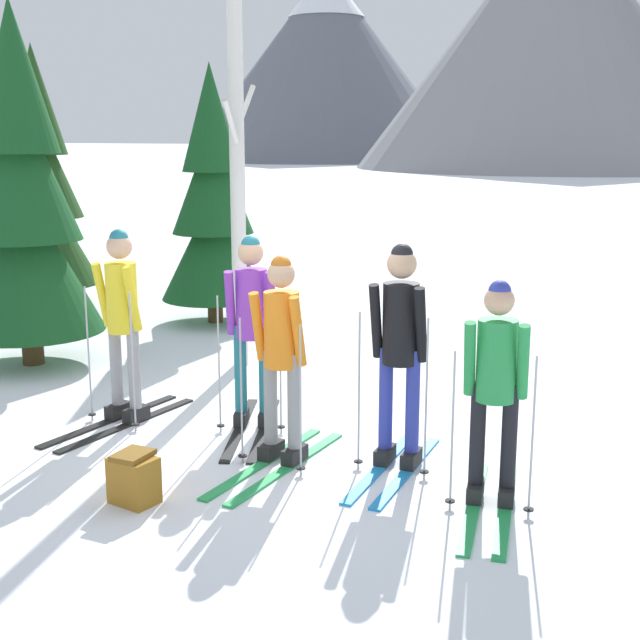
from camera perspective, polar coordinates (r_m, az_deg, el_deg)
name	(u,v)px	position (r m, az deg, el deg)	size (l,w,h in m)	color
ground_plane	(283,446)	(7.40, -2.50, -8.31)	(400.00, 400.00, 0.00)	white
skier_in_yellow	(122,317)	(7.95, -12.99, 0.18)	(0.61, 1.73, 1.77)	black
skier_in_purple	(252,320)	(7.63, -4.52, -0.03)	(0.90, 1.67, 1.74)	black
skier_in_orange	(281,352)	(6.76, -2.59, -2.16)	(0.61, 1.72, 1.68)	green
skier_in_black	(400,346)	(6.68, 5.31, -1.70)	(0.61, 1.57, 1.78)	#1E84D1
skier_in_green	(496,381)	(6.14, 11.57, -3.99)	(0.60, 1.61, 1.62)	green
pine_tree_near	(213,207)	(11.99, -7.12, 7.46)	(1.47, 1.47, 3.54)	#51381E
pine_tree_mid	(22,203)	(10.17, -19.11, 7.33)	(1.67, 1.67, 4.03)	#51381E
pine_tree_far	(40,190)	(13.53, -18.05, 8.16)	(1.61, 1.61, 3.88)	#51381E
birch_tree_tall	(237,155)	(9.59, -5.51, 10.82)	(0.24, 0.84, 4.71)	silver
backpack_on_snow_front	(134,478)	(6.39, -12.23, -10.20)	(0.36, 0.29, 0.38)	#99661E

